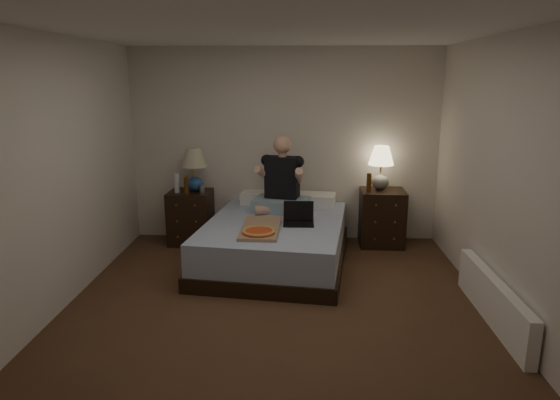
{
  "coord_description": "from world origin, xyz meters",
  "views": [
    {
      "loc": [
        0.22,
        -4.23,
        2.12
      ],
      "look_at": [
        0.0,
        0.9,
        0.85
      ],
      "focal_mm": 32.0,
      "sensor_mm": 36.0,
      "label": 1
    }
  ],
  "objects_px": {
    "beer_bottle_left": "(186,185)",
    "radiator": "(493,301)",
    "laptop": "(299,214)",
    "lamp_left": "(195,170)",
    "pizza_box": "(259,233)",
    "lamp_right": "(381,168)",
    "soda_can": "(202,189)",
    "nightstand_right": "(382,218)",
    "water_bottle": "(177,183)",
    "bed": "(275,242)",
    "nightstand_left": "(191,217)",
    "beer_bottle_right": "(369,182)",
    "person": "(281,174)"
  },
  "relations": [
    {
      "from": "beer_bottle_left",
      "to": "laptop",
      "type": "xyz_separation_m",
      "value": [
        1.41,
        -0.66,
        -0.18
      ]
    },
    {
      "from": "water_bottle",
      "to": "person",
      "type": "relative_size",
      "value": 0.27
    },
    {
      "from": "nightstand_left",
      "to": "person",
      "type": "height_order",
      "value": "person"
    },
    {
      "from": "nightstand_left",
      "to": "beer_bottle_left",
      "type": "relative_size",
      "value": 3.0
    },
    {
      "from": "beer_bottle_right",
      "to": "person",
      "type": "xyz_separation_m",
      "value": [
        -1.09,
        -0.21,
        0.14
      ]
    },
    {
      "from": "lamp_left",
      "to": "radiator",
      "type": "bearing_deg",
      "value": -34.08
    },
    {
      "from": "nightstand_left",
      "to": "laptop",
      "type": "xyz_separation_m",
      "value": [
        1.41,
        -0.82,
        0.28
      ]
    },
    {
      "from": "lamp_left",
      "to": "person",
      "type": "distance_m",
      "value": 1.15
    },
    {
      "from": "nightstand_left",
      "to": "laptop",
      "type": "bearing_deg",
      "value": -28.0
    },
    {
      "from": "lamp_right",
      "to": "person",
      "type": "height_order",
      "value": "person"
    },
    {
      "from": "bed",
      "to": "person",
      "type": "relative_size",
      "value": 2.18
    },
    {
      "from": "lamp_right",
      "to": "pizza_box",
      "type": "distance_m",
      "value": 2.03
    },
    {
      "from": "lamp_right",
      "to": "radiator",
      "type": "bearing_deg",
      "value": -71.98
    },
    {
      "from": "pizza_box",
      "to": "person",
      "type": "bearing_deg",
      "value": 80.65
    },
    {
      "from": "beer_bottle_left",
      "to": "pizza_box",
      "type": "relative_size",
      "value": 0.3
    },
    {
      "from": "beer_bottle_left",
      "to": "person",
      "type": "xyz_separation_m",
      "value": [
        1.19,
        -0.09,
        0.17
      ]
    },
    {
      "from": "lamp_left",
      "to": "laptop",
      "type": "bearing_deg",
      "value": -32.13
    },
    {
      "from": "radiator",
      "to": "laptop",
      "type": "bearing_deg",
      "value": 144.47
    },
    {
      "from": "person",
      "to": "beer_bottle_left",
      "type": "bearing_deg",
      "value": -171.5
    },
    {
      "from": "nightstand_left",
      "to": "pizza_box",
      "type": "relative_size",
      "value": 0.91
    },
    {
      "from": "lamp_left",
      "to": "pizza_box",
      "type": "relative_size",
      "value": 0.74
    },
    {
      "from": "lamp_right",
      "to": "radiator",
      "type": "distance_m",
      "value": 2.39
    },
    {
      "from": "nightstand_right",
      "to": "water_bottle",
      "type": "xyz_separation_m",
      "value": [
        -2.62,
        -0.11,
        0.46
      ]
    },
    {
      "from": "nightstand_left",
      "to": "bed",
      "type": "bearing_deg",
      "value": -28.64
    },
    {
      "from": "water_bottle",
      "to": "soda_can",
      "type": "relative_size",
      "value": 2.5
    },
    {
      "from": "pizza_box",
      "to": "water_bottle",
      "type": "bearing_deg",
      "value": 135.45
    },
    {
      "from": "soda_can",
      "to": "radiator",
      "type": "bearing_deg",
      "value": -33.78
    },
    {
      "from": "lamp_right",
      "to": "radiator",
      "type": "xyz_separation_m",
      "value": [
        0.7,
        -2.15,
        -0.8
      ]
    },
    {
      "from": "lamp_left",
      "to": "soda_can",
      "type": "bearing_deg",
      "value": -41.79
    },
    {
      "from": "lamp_right",
      "to": "water_bottle",
      "type": "xyz_separation_m",
      "value": [
        -2.58,
        -0.17,
        -0.18
      ]
    },
    {
      "from": "lamp_right",
      "to": "lamp_left",
      "type": "bearing_deg",
      "value": -178.32
    },
    {
      "from": "radiator",
      "to": "nightstand_left",
      "type": "bearing_deg",
      "value": 146.8
    },
    {
      "from": "lamp_left",
      "to": "radiator",
      "type": "relative_size",
      "value": 0.35
    },
    {
      "from": "nightstand_left",
      "to": "lamp_left",
      "type": "distance_m",
      "value": 0.63
    },
    {
      "from": "bed",
      "to": "lamp_right",
      "type": "bearing_deg",
      "value": 38.07
    },
    {
      "from": "nightstand_right",
      "to": "beer_bottle_left",
      "type": "bearing_deg",
      "value": -174.18
    },
    {
      "from": "nightstand_left",
      "to": "radiator",
      "type": "distance_m",
      "value": 3.75
    },
    {
      "from": "soda_can",
      "to": "bed",
      "type": "bearing_deg",
      "value": -32.2
    },
    {
      "from": "nightstand_left",
      "to": "beer_bottle_right",
      "type": "relative_size",
      "value": 3.0
    },
    {
      "from": "water_bottle",
      "to": "laptop",
      "type": "relative_size",
      "value": 0.74
    },
    {
      "from": "nightstand_left",
      "to": "water_bottle",
      "type": "distance_m",
      "value": 0.5
    },
    {
      "from": "nightstand_left",
      "to": "beer_bottle_left",
      "type": "height_order",
      "value": "beer_bottle_left"
    },
    {
      "from": "bed",
      "to": "lamp_left",
      "type": "xyz_separation_m",
      "value": [
        -1.07,
        0.7,
        0.72
      ]
    },
    {
      "from": "nightstand_left",
      "to": "laptop",
      "type": "distance_m",
      "value": 1.65
    },
    {
      "from": "person",
      "to": "lamp_left",
      "type": "bearing_deg",
      "value": 179.26
    },
    {
      "from": "nightstand_right",
      "to": "nightstand_left",
      "type": "bearing_deg",
      "value": -177.81
    },
    {
      "from": "beer_bottle_left",
      "to": "soda_can",
      "type": "bearing_deg",
      "value": 25.67
    },
    {
      "from": "nightstand_left",
      "to": "radiator",
      "type": "relative_size",
      "value": 0.43
    },
    {
      "from": "beer_bottle_left",
      "to": "radiator",
      "type": "height_order",
      "value": "beer_bottle_left"
    },
    {
      "from": "nightstand_left",
      "to": "lamp_right",
      "type": "distance_m",
      "value": 2.53
    }
  ]
}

